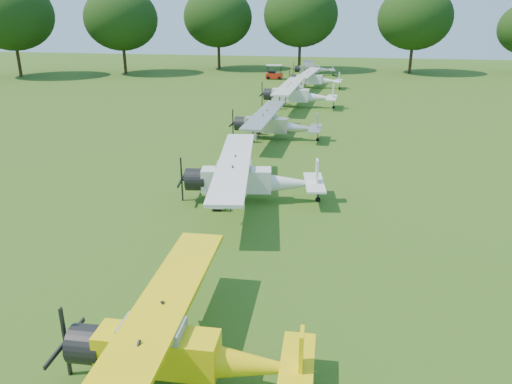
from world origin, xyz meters
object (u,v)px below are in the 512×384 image
aircraft_6 (313,78)px  aircraft_7 (313,68)px  aircraft_3 (247,176)px  golf_cart (274,74)px  aircraft_4 (273,123)px  aircraft_5 (296,93)px  aircraft_2 (176,347)px

aircraft_6 → aircraft_7: (-0.90, 11.48, -0.09)m
aircraft_3 → aircraft_7: aircraft_3 is taller
aircraft_7 → golf_cart: size_ratio=4.23×
aircraft_7 → aircraft_4: bearing=-96.9°
aircraft_4 → aircraft_6: 25.67m
aircraft_5 → aircraft_7: size_ratio=1.24×
aircraft_7 → golf_cart: 6.67m
aircraft_4 → aircraft_5: size_ratio=0.90×
aircraft_3 → golf_cart: aircraft_3 is taller
aircraft_5 → aircraft_6: size_ratio=1.14×
aircraft_5 → aircraft_6: (0.77, 12.79, -0.17)m
aircraft_5 → golf_cart: aircraft_5 is taller
aircraft_3 → aircraft_5: 25.57m
aircraft_2 → aircraft_4: size_ratio=0.98×
aircraft_4 → golf_cart: (-4.66, 32.63, -0.60)m
aircraft_3 → aircraft_6: (0.59, 38.37, -0.13)m
aircraft_3 → aircraft_6: 38.37m
aircraft_6 → aircraft_4: bearing=-87.5°
aircraft_5 → golf_cart: 20.42m
aircraft_5 → aircraft_6: aircraft_5 is taller
aircraft_7 → aircraft_6: bearing=-92.1°
aircraft_2 → aircraft_3: (-0.76, 13.15, 0.12)m
aircraft_2 → aircraft_6: size_ratio=1.01×
golf_cart → aircraft_5: bearing=-77.1°
aircraft_3 → aircraft_7: 49.85m
aircraft_3 → aircraft_2: bearing=-95.1°
aircraft_5 → aircraft_6: bearing=88.4°
golf_cart → aircraft_6: bearing=-51.7°
aircraft_5 → golf_cart: bearing=106.1°
aircraft_2 → aircraft_7: 63.00m
aircraft_5 → aircraft_7: aircraft_5 is taller
aircraft_3 → aircraft_4: aircraft_3 is taller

